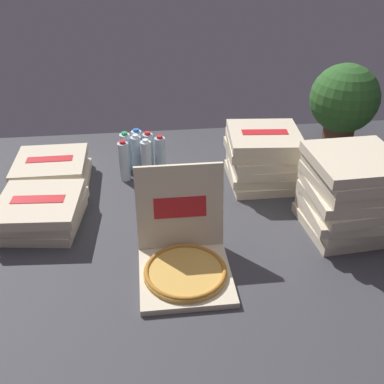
% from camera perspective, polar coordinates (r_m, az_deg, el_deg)
% --- Properties ---
extents(ground_plane, '(3.20, 2.40, 0.02)m').
position_cam_1_polar(ground_plane, '(2.30, 1.18, -4.44)').
color(ground_plane, '#38383D').
extents(open_pizza_box, '(0.39, 0.48, 0.42)m').
position_cam_1_polar(open_pizza_box, '(1.98, -1.04, -7.81)').
color(open_pizza_box, beige).
rests_on(open_pizza_box, ground_plane).
extents(pizza_stack_right_far, '(0.44, 0.43, 0.31)m').
position_cam_1_polar(pizza_stack_right_far, '(2.64, 9.03, 4.39)').
color(pizza_stack_right_far, beige).
rests_on(pizza_stack_right_far, ground_plane).
extents(pizza_stack_center_near, '(0.46, 0.45, 0.16)m').
position_cam_1_polar(pizza_stack_center_near, '(2.38, -18.58, -2.32)').
color(pizza_stack_center_near, beige).
rests_on(pizza_stack_center_near, ground_plane).
extents(pizza_stack_left_near, '(0.43, 0.45, 0.41)m').
position_cam_1_polar(pizza_stack_left_near, '(2.28, 19.39, -0.26)').
color(pizza_stack_left_near, beige).
rests_on(pizza_stack_left_near, ground_plane).
extents(pizza_stack_right_mid, '(0.42, 0.41, 0.16)m').
position_cam_1_polar(pizza_stack_right_mid, '(2.74, -17.26, 2.53)').
color(pizza_stack_right_mid, beige).
rests_on(pizza_stack_right_mid, ground_plane).
extents(water_bottle_0, '(0.06, 0.06, 0.25)m').
position_cam_1_polar(water_bottle_0, '(2.70, -4.02, 4.59)').
color(water_bottle_0, silver).
rests_on(water_bottle_0, ground_plane).
extents(water_bottle_1, '(0.06, 0.06, 0.25)m').
position_cam_1_polar(water_bottle_1, '(2.80, -6.91, 5.45)').
color(water_bottle_1, silver).
rests_on(water_bottle_1, ground_plane).
extents(water_bottle_2, '(0.06, 0.06, 0.25)m').
position_cam_1_polar(water_bottle_2, '(2.66, -5.77, 4.06)').
color(water_bottle_2, white).
rests_on(water_bottle_2, ground_plane).
extents(water_bottle_3, '(0.06, 0.06, 0.25)m').
position_cam_1_polar(water_bottle_3, '(2.75, -5.51, 5.07)').
color(water_bottle_3, silver).
rests_on(water_bottle_3, ground_plane).
extents(water_bottle_4, '(0.06, 0.06, 0.25)m').
position_cam_1_polar(water_bottle_4, '(2.72, -7.00, 4.68)').
color(water_bottle_4, silver).
rests_on(water_bottle_4, ground_plane).
extents(water_bottle_5, '(0.06, 0.06, 0.25)m').
position_cam_1_polar(water_bottle_5, '(2.76, -8.33, 5.01)').
color(water_bottle_5, white).
rests_on(water_bottle_5, ground_plane).
extents(water_bottle_6, '(0.06, 0.06, 0.25)m').
position_cam_1_polar(water_bottle_6, '(2.66, -8.56, 3.86)').
color(water_bottle_6, silver).
rests_on(water_bottle_6, ground_plane).
extents(potted_plant, '(0.44, 0.44, 0.56)m').
position_cam_1_polar(potted_plant, '(3.10, 18.61, 10.81)').
color(potted_plant, '#513323').
rests_on(potted_plant, ground_plane).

